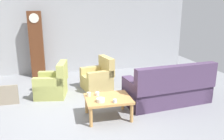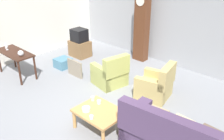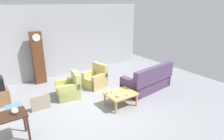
% 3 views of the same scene
% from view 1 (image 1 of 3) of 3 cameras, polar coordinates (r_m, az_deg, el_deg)
% --- Properties ---
extents(ground_plane, '(10.40, 10.40, 0.00)m').
position_cam_1_polar(ground_plane, '(5.40, -5.89, -10.19)').
color(ground_plane, gray).
extents(garage_door_wall, '(8.40, 0.16, 3.20)m').
position_cam_1_polar(garage_door_wall, '(8.49, -9.57, 10.29)').
color(garage_door_wall, '#9EA0A5').
rests_on(garage_door_wall, ground_plane).
extents(couch_floral, '(2.19, 1.11, 1.04)m').
position_cam_1_polar(couch_floral, '(5.84, 13.84, -4.77)').
color(couch_floral, '#4C3856').
rests_on(couch_floral, ground_plane).
extents(armchair_olive_near, '(0.92, 0.89, 0.92)m').
position_cam_1_polar(armchair_olive_near, '(6.35, -14.38, -3.63)').
color(armchair_olive_near, tan).
rests_on(armchair_olive_near, ground_plane).
extents(armchair_olive_far, '(0.94, 0.91, 0.92)m').
position_cam_1_polar(armchair_olive_far, '(6.73, -3.45, -2.10)').
color(armchair_olive_far, tan).
rests_on(armchair_olive_far, ground_plane).
extents(coffee_table_wood, '(0.96, 0.76, 0.45)m').
position_cam_1_polar(coffee_table_wood, '(4.97, -0.96, -7.54)').
color(coffee_table_wood, tan).
rests_on(coffee_table_wood, ground_plane).
extents(grandfather_clock, '(0.44, 0.30, 2.19)m').
position_cam_1_polar(grandfather_clock, '(8.13, -18.10, 5.97)').
color(grandfather_clock, '#562D19').
rests_on(grandfather_clock, ground_plane).
extents(framed_picture_leaning, '(0.60, 0.05, 0.49)m').
position_cam_1_polar(framed_picture_leaning, '(6.20, -24.84, -5.69)').
color(framed_picture_leaning, gray).
rests_on(framed_picture_leaning, ground_plane).
extents(cup_white_porcelain, '(0.09, 0.09, 0.08)m').
position_cam_1_polar(cup_white_porcelain, '(5.06, -3.66, -5.85)').
color(cup_white_porcelain, white).
rests_on(cup_white_porcelain, coffee_table_wood).
extents(cup_blue_rimmed, '(0.08, 0.08, 0.07)m').
position_cam_1_polar(cup_blue_rimmed, '(4.69, 0.73, -7.65)').
color(cup_blue_rimmed, silver).
rests_on(cup_blue_rimmed, coffee_table_wood).
extents(cup_cream_tall, '(0.09, 0.09, 0.09)m').
position_cam_1_polar(cup_cream_tall, '(5.03, -5.79, -5.99)').
color(cup_cream_tall, beige).
rests_on(cup_cream_tall, coffee_table_wood).
extents(bowl_white_stacked, '(0.17, 0.17, 0.08)m').
position_cam_1_polar(bowl_white_stacked, '(4.73, -2.83, -7.42)').
color(bowl_white_stacked, white).
rests_on(bowl_white_stacked, coffee_table_wood).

